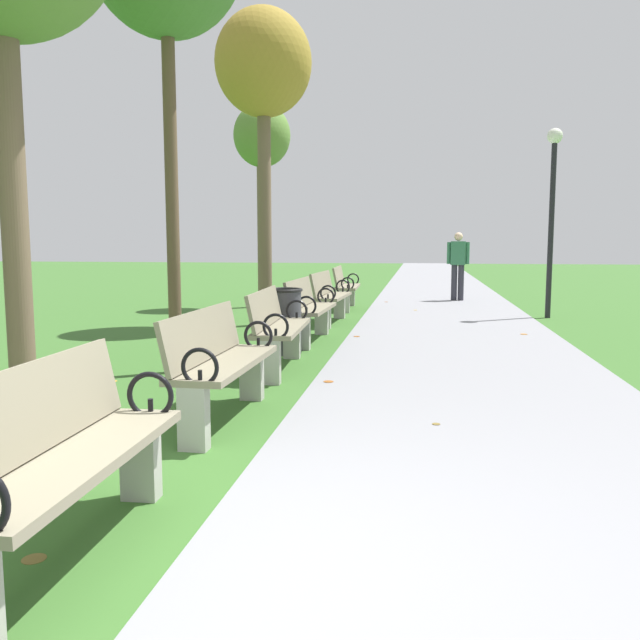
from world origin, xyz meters
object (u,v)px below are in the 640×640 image
Objects in this scene: park_bench_3 at (277,327)px; lamp_post at (553,193)px; park_bench_1 at (61,457)px; park_bench_5 at (330,296)px; park_bench_4 at (309,308)px; tree_4 at (263,69)px; tree_5 at (262,144)px; park_bench_6 at (345,286)px; pedestrian_walking at (458,262)px; park_bench_2 at (220,362)px; trash_bin at (284,321)px.

park_bench_3 is 0.47× the size of lamp_post.
park_bench_5 is at bearing 90.00° from park_bench_1.
park_bench_4 is 0.31× the size of tree_4.
park_bench_6 is at bearing -6.46° from tree_5.
lamp_post is at bearing -65.47° from pedestrian_walking.
lamp_post is at bearing 68.82° from park_bench_1.
lamp_post reaches higher than park_bench_2.
pedestrian_walking is at bearing 70.26° from park_bench_4.
park_bench_1 is 2.36m from park_bench_2.
park_bench_2 is at bearing 90.00° from park_bench_1.
park_bench_6 is 1.92× the size of trash_bin.
park_bench_4 is at bearing -58.85° from tree_4.
tree_5 is at bearing 104.18° from tree_4.
park_bench_3 and park_bench_4 have the same top height.
tree_4 is 3.23× the size of pedestrian_walking.
park_bench_5 is at bearing -90.00° from park_bench_6.
park_bench_4 is 0.99× the size of pedestrian_walking.
park_bench_2 is 8.85m from park_bench_6.
park_bench_2 is at bearing -90.00° from park_bench_3.
tree_4 reaches higher than trash_bin.
park_bench_1 reaches higher than trash_bin.
park_bench_6 is (-0.00, 2.42, 0.00)m from park_bench_5.
trash_bin is 6.45m from lamp_post.
park_bench_3 is at bearing -75.26° from tree_5.
tree_4 is at bearing -75.82° from tree_5.
park_bench_2 is at bearing -90.00° from park_bench_4.
park_bench_1 is at bearing -90.00° from park_bench_3.
park_bench_4 is 1.92× the size of trash_bin.
trash_bin is at bearing -92.63° from park_bench_5.
park_bench_2 is 11.39m from pedestrian_walking.
tree_4 is at bearing 99.91° from park_bench_2.
lamp_post reaches higher than trash_bin.
tree_4 is at bearing 107.91° from trash_bin.
tree_5 is (-0.77, 3.05, -0.76)m from tree_4.
park_bench_4 is 2.15m from park_bench_5.
tree_4 is 7.03m from pedestrian_walking.
park_bench_4 is at bearing -109.74° from pedestrian_walking.
park_bench_5 is 3.94m from tree_4.
park_bench_5 is 1.00× the size of park_bench_6.
lamp_post reaches higher than park_bench_6.
park_bench_3 is (0.00, 4.50, 0.00)m from park_bench_1.
lamp_post is at bearing 20.00° from tree_4.
trash_bin is (0.90, -2.79, -3.83)m from tree_4.
park_bench_3 is 7.16m from lamp_post.
park_bench_3 is 5.51m from tree_4.
park_bench_3 is 1.00× the size of pedestrian_walking.
park_bench_2 is 7.18m from tree_4.
park_bench_3 is at bearing -74.82° from tree_4.
park_bench_6 is at bearing 90.00° from park_bench_1.
park_bench_6 is 1.00× the size of pedestrian_walking.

